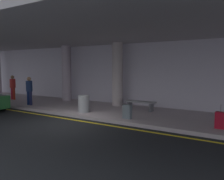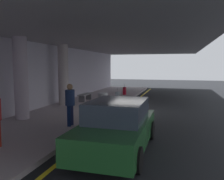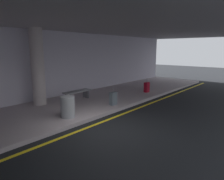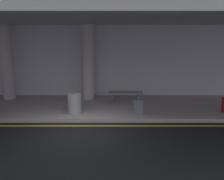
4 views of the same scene
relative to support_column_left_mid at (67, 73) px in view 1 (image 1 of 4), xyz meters
The scene contains 13 objects.
ground_plane 6.28m from the support_column_left_mid, 47.81° to the right, with size 60.00×60.00×0.00m, color black.
sidewalk 4.62m from the support_column_left_mid, 18.18° to the right, with size 26.00×4.20×0.15m, color #A4979C.
lane_stripe_yellow 5.86m from the support_column_left_mid, 43.52° to the right, with size 26.00×0.14×0.01m, color yellow.
support_column_left_mid is the anchor object (origin of this frame).
support_column_center 4.00m from the support_column_left_mid, ahead, with size 0.62×0.62×3.65m, color #A89B9B.
ceiling_overhang 4.82m from the support_column_left_mid, 24.39° to the right, with size 28.00×13.20×0.30m, color gray.
terminal_back_wall 4.11m from the support_column_left_mid, 13.18° to the left, with size 26.00×0.30×3.80m, color #B4ADBE.
traveler_with_luggage 3.96m from the support_column_left_mid, 154.18° to the right, with size 0.38×0.38×1.68m.
person_waiting_for_ride 2.82m from the support_column_left_mid, 101.37° to the right, with size 0.38×0.38×1.68m.
suitcase_upright_primary 7.02m from the support_column_left_mid, 24.35° to the right, with size 0.36×0.22×0.90m.
suitcase_upright_secondary 10.38m from the support_column_left_mid, 13.86° to the right, with size 0.36×0.22×0.90m.
bench_metal 6.04m from the support_column_left_mid, ahead, with size 1.60×0.50×0.48m.
trash_bin_steel 4.72m from the support_column_left_mid, 36.01° to the right, with size 0.56×0.56×0.85m, color gray.
Camera 1 is at (7.36, -7.56, 2.43)m, focal length 38.79 mm.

